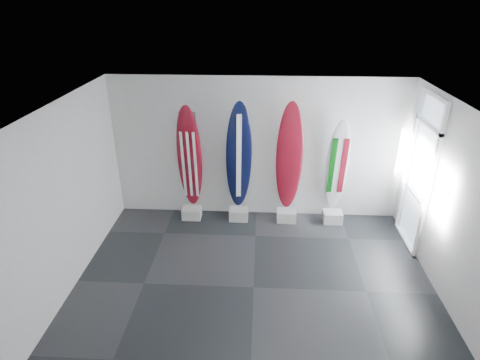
# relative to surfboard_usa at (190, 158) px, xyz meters

# --- Properties ---
(floor) EXTENTS (6.00, 6.00, 0.00)m
(floor) POSITION_rel_surfboard_usa_xyz_m (1.39, -2.28, -1.37)
(floor) COLOR black
(floor) RESTS_ON ground
(ceiling) EXTENTS (6.00, 6.00, 0.00)m
(ceiling) POSITION_rel_surfboard_usa_xyz_m (1.39, -2.28, 1.63)
(ceiling) COLOR white
(ceiling) RESTS_ON wall_back
(wall_back) EXTENTS (6.00, 0.00, 6.00)m
(wall_back) POSITION_rel_surfboard_usa_xyz_m (1.39, 0.22, 0.13)
(wall_back) COLOR silver
(wall_back) RESTS_ON ground
(wall_front) EXTENTS (6.00, 0.00, 6.00)m
(wall_front) POSITION_rel_surfboard_usa_xyz_m (1.39, -4.78, 0.13)
(wall_front) COLOR silver
(wall_front) RESTS_ON ground
(wall_left) EXTENTS (0.00, 5.00, 5.00)m
(wall_left) POSITION_rel_surfboard_usa_xyz_m (-1.61, -2.28, 0.13)
(wall_left) COLOR silver
(wall_left) RESTS_ON ground
(wall_right) EXTENTS (0.00, 5.00, 5.00)m
(wall_right) POSITION_rel_surfboard_usa_xyz_m (4.39, -2.28, 0.13)
(wall_right) COLOR silver
(wall_right) RESTS_ON ground
(display_block_usa) EXTENTS (0.40, 0.30, 0.24)m
(display_block_usa) POSITION_rel_surfboard_usa_xyz_m (0.00, -0.10, -1.25)
(display_block_usa) COLOR silver
(display_block_usa) RESTS_ON floor
(surfboard_usa) EXTENTS (0.53, 0.30, 2.27)m
(surfboard_usa) POSITION_rel_surfboard_usa_xyz_m (0.00, 0.00, 0.00)
(surfboard_usa) COLOR maroon
(surfboard_usa) RESTS_ON display_block_usa
(display_block_navy) EXTENTS (0.40, 0.30, 0.24)m
(display_block_navy) POSITION_rel_surfboard_usa_xyz_m (1.02, -0.10, -1.25)
(display_block_navy) COLOR silver
(display_block_navy) RESTS_ON floor
(surfboard_navy) EXTENTS (0.57, 0.34, 2.35)m
(surfboard_navy) POSITION_rel_surfboard_usa_xyz_m (1.02, 0.00, 0.04)
(surfboard_navy) COLOR black
(surfboard_navy) RESTS_ON display_block_navy
(display_block_swiss) EXTENTS (0.40, 0.30, 0.24)m
(display_block_swiss) POSITION_rel_surfboard_usa_xyz_m (2.04, -0.10, -1.25)
(display_block_swiss) COLOR silver
(display_block_swiss) RESTS_ON floor
(surfboard_swiss) EXTENTS (0.54, 0.22, 2.36)m
(surfboard_swiss) POSITION_rel_surfboard_usa_xyz_m (2.04, 0.00, 0.05)
(surfboard_swiss) COLOR maroon
(surfboard_swiss) RESTS_ON display_block_swiss
(display_block_italy) EXTENTS (0.40, 0.30, 0.24)m
(display_block_italy) POSITION_rel_surfboard_usa_xyz_m (3.01, -0.10, -1.25)
(display_block_italy) COLOR silver
(display_block_italy) RESTS_ON floor
(surfboard_italy) EXTENTS (0.47, 0.36, 2.05)m
(surfboard_italy) POSITION_rel_surfboard_usa_xyz_m (3.01, 0.00, -0.11)
(surfboard_italy) COLOR white
(surfboard_italy) RESTS_ON display_block_italy
(wall_outlet) EXTENTS (0.09, 0.02, 0.13)m
(wall_outlet) POSITION_rel_surfboard_usa_xyz_m (-1.06, 0.20, -1.02)
(wall_outlet) COLOR silver
(wall_outlet) RESTS_ON wall_back
(glass_door) EXTENTS (0.12, 1.16, 2.85)m
(glass_door) POSITION_rel_surfboard_usa_xyz_m (4.36, -0.73, 0.05)
(glass_door) COLOR white
(glass_door) RESTS_ON floor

